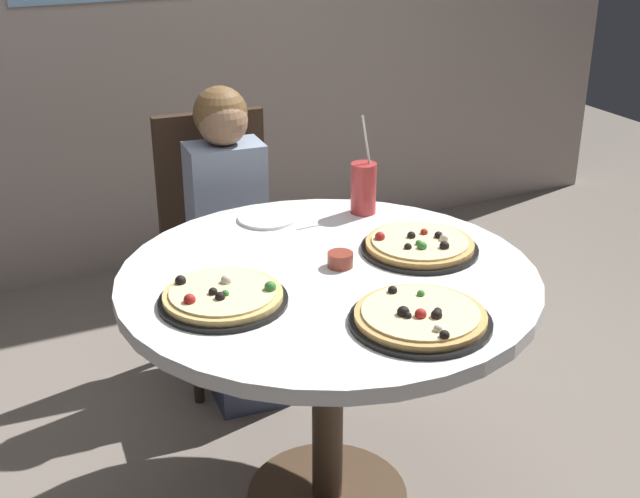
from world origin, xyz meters
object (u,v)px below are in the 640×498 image
pizza_pepperoni (420,318)px  diner_child (235,262)px  pizza_cheese (420,245)px  pizza_veggie (223,297)px  soda_cup (364,188)px  sauce_bowl (340,260)px  chair_wooden (220,231)px  plate_small (266,218)px  dining_table (328,309)px

pizza_pepperoni → diner_child: bearing=94.2°
pizza_cheese → pizza_pepperoni: same height
pizza_veggie → pizza_pepperoni: bearing=-38.5°
soda_cup → pizza_veggie: bearing=-147.3°
pizza_veggie → pizza_pepperoni: same height
sauce_bowl → pizza_veggie: bearing=-170.0°
pizza_pepperoni → sauce_bowl: (-0.02, 0.37, 0.00)m
sauce_bowl → soda_cup: bearing=52.8°
soda_cup → sauce_bowl: bearing=-127.2°
pizza_pepperoni → chair_wooden: bearing=93.0°
diner_child → pizza_cheese: (0.30, -0.70, 0.28)m
sauce_bowl → plate_small: 0.40m
sauce_bowl → pizza_pepperoni: bearing=-86.3°
pizza_cheese → plate_small: pizza_cheese is taller
pizza_pepperoni → soda_cup: bearing=72.1°
chair_wooden → pizza_cheese: bearing=-71.9°
pizza_pepperoni → soda_cup: (0.22, 0.69, 0.06)m
dining_table → pizza_cheese: (0.30, 0.02, 0.13)m
dining_table → pizza_cheese: pizza_cheese is taller
dining_table → pizza_veggie: size_ratio=3.48×
pizza_pepperoni → soda_cup: size_ratio=1.11×
dining_table → diner_child: 0.74m
pizza_cheese → soda_cup: size_ratio=1.08×
soda_cup → pizza_cheese: bearing=-89.9°
pizza_pepperoni → soda_cup: 0.73m
pizza_cheese → sauce_bowl: size_ratio=4.73×
chair_wooden → sauce_bowl: bearing=-87.3°
pizza_pepperoni → plate_small: (-0.08, 0.77, -0.01)m
pizza_cheese → plate_small: size_ratio=1.84×
pizza_veggie → soda_cup: bearing=32.7°
diner_child → plate_small: size_ratio=6.01×
pizza_pepperoni → sauce_bowl: bearing=93.7°
pizza_cheese → soda_cup: bearing=90.1°
dining_table → pizza_pepperoni: bearing=-78.2°
diner_child → pizza_cheese: size_ratio=3.27×
plate_small → chair_wooden: bearing=88.7°
pizza_veggie → plate_small: size_ratio=1.79×
pizza_cheese → pizza_veggie: bearing=-174.6°
pizza_veggie → pizza_cheese: size_ratio=0.98×
diner_child → pizza_cheese: 0.81m
diner_child → pizza_veggie: (-0.30, -0.76, 0.28)m
soda_cup → diner_child: bearing=128.9°
dining_table → sauce_bowl: size_ratio=16.05×
dining_table → chair_wooden: size_ratio=1.18×
chair_wooden → pizza_veggie: size_ratio=2.94×
dining_table → soda_cup: bearing=49.8°
pizza_veggie → pizza_pepperoni: 0.49m
dining_table → soda_cup: size_ratio=3.66×
dining_table → diner_child: size_ratio=1.04×
dining_table → pizza_veggie: (-0.31, -0.04, 0.13)m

